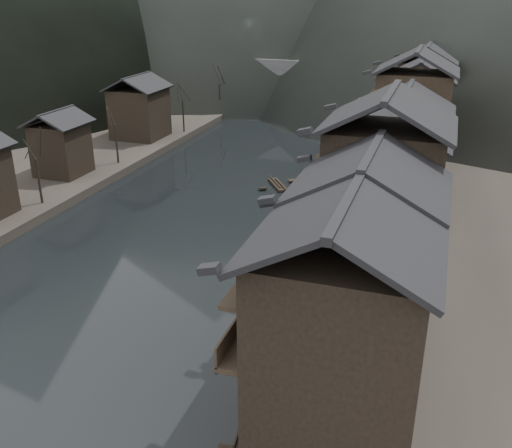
% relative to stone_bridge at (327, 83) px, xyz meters
% --- Properties ---
extents(water, '(300.00, 300.00, 0.00)m').
position_rel_stone_bridge_xyz_m(water, '(0.00, -72.00, -5.11)').
color(water, black).
rests_on(water, ground).
extents(left_bank, '(40.00, 200.00, 1.20)m').
position_rel_stone_bridge_xyz_m(left_bank, '(-35.00, -32.00, -4.51)').
color(left_bank, '#2D2823').
rests_on(left_bank, ground).
extents(stilt_houses, '(9.00, 67.60, 15.73)m').
position_rel_stone_bridge_xyz_m(stilt_houses, '(17.28, -52.87, 3.80)').
color(stilt_houses, black).
rests_on(stilt_houses, ground).
extents(left_houses, '(8.10, 53.20, 8.73)m').
position_rel_stone_bridge_xyz_m(left_houses, '(-20.50, -51.88, 0.55)').
color(left_houses, black).
rests_on(left_houses, left_bank).
extents(bare_trees, '(3.95, 73.35, 7.90)m').
position_rel_stone_bridge_xyz_m(bare_trees, '(-17.00, -48.75, 1.25)').
color(bare_trees, black).
rests_on(bare_trees, left_bank).
extents(moored_sampans, '(3.40, 48.83, 0.47)m').
position_rel_stone_bridge_xyz_m(moored_sampans, '(11.94, -56.80, -4.91)').
color(moored_sampans, black).
rests_on(moored_sampans, water).
extents(midriver_boats, '(6.09, 22.17, 0.45)m').
position_rel_stone_bridge_xyz_m(midriver_boats, '(5.03, -32.36, -4.91)').
color(midriver_boats, black).
rests_on(midriver_boats, water).
extents(stone_bridge, '(40.00, 6.00, 9.00)m').
position_rel_stone_bridge_xyz_m(stone_bridge, '(0.00, 0.00, 0.00)').
color(stone_bridge, '#4C4C4F').
rests_on(stone_bridge, ground).
extents(hero_sampan, '(3.34, 4.99, 0.44)m').
position_rel_stone_bridge_xyz_m(hero_sampan, '(10.79, -72.56, -4.91)').
color(hero_sampan, black).
rests_on(hero_sampan, water).
extents(cargo_heap, '(1.15, 1.51, 0.69)m').
position_rel_stone_bridge_xyz_m(cargo_heap, '(10.67, -72.35, -4.33)').
color(cargo_heap, black).
rests_on(cargo_heap, hero_sampan).
extents(boatman, '(0.69, 0.48, 1.81)m').
position_rel_stone_bridge_xyz_m(boatman, '(11.69, -74.16, -3.77)').
color(boatman, '#525254').
rests_on(boatman, hero_sampan).
extents(bamboo_pole, '(0.73, 2.50, 2.85)m').
position_rel_stone_bridge_xyz_m(bamboo_pole, '(11.89, -74.16, -1.44)').
color(bamboo_pole, '#8C7A51').
rests_on(bamboo_pole, boatman).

